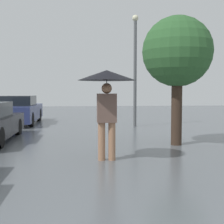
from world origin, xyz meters
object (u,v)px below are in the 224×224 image
Objects in this scene: parked_car_farthest at (19,110)px; tree at (177,53)px; street_lamp at (135,63)px; pedestrian at (107,86)px.

tree reaches higher than parked_car_farthest.
street_lamp reaches higher than parked_car_farthest.
pedestrian is 8.92m from parked_car_farthest.
street_lamp reaches higher than tree.
pedestrian is at bearing -105.61° from street_lamp.
parked_car_farthest is at bearing 130.35° from tree.
pedestrian is at bearing -140.37° from tree.
pedestrian is 2.92m from tree.
tree is (2.13, 1.76, 0.95)m from pedestrian.
street_lamp is at bearing -18.35° from parked_car_farthest.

